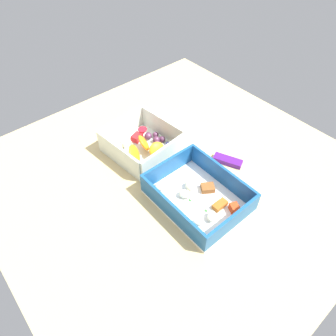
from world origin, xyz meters
TOP-DOWN VIEW (x-y plane):
  - table_surface at (0.00, 0.00)cm, footprint 80.00×80.00cm
  - pasta_container at (9.07, -1.77)cm, footprint 19.98×15.57cm
  - fruit_bowl at (-10.97, -1.03)cm, footprint 17.13×16.47cm
  - candy_bar at (5.52, 12.16)cm, footprint 7.37×5.02cm

SIDE VIEW (x-z plane):
  - table_surface at x=0.00cm, z-range 0.00..2.00cm
  - candy_bar at x=5.52cm, z-range 2.00..3.20cm
  - pasta_container at x=9.07cm, z-range 0.95..6.40cm
  - fruit_bowl at x=-10.97cm, z-range 1.09..7.22cm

